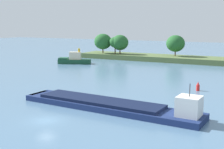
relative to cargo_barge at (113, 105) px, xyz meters
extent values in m
plane|color=slate|center=(-5.91, -9.25, -0.83)|extent=(400.00, 400.00, 0.00)
cube|color=#566B3D|center=(-4.07, 67.20, 0.10)|extent=(84.98, 12.57, 1.86)
cylinder|color=#513823|center=(-38.42, 65.19, 1.98)|extent=(0.44, 0.44, 1.90)
ellipsoid|color=#235B28|center=(-38.42, 65.19, 5.70)|extent=(6.94, 6.94, 6.24)
cylinder|color=#513823|center=(-32.78, 64.93, 2.37)|extent=(0.44, 0.44, 2.69)
ellipsoid|color=#235B28|center=(-32.78, 64.93, 5.58)|extent=(4.66, 4.66, 4.19)
cylinder|color=#513823|center=(-31.02, 65.67, 1.93)|extent=(0.44, 0.44, 1.82)
ellipsoid|color=#235B28|center=(-31.02, 65.67, 5.48)|extent=(6.60, 6.60, 5.94)
cylinder|color=#513823|center=(-9.60, 68.15, 1.97)|extent=(0.44, 0.44, 1.89)
ellipsoid|color=#235B28|center=(-9.60, 68.15, 5.62)|extent=(6.76, 6.76, 6.09)
cube|color=navy|center=(-0.99, 0.05, -0.36)|extent=(31.28, 7.32, 0.94)
cube|color=#0F1834|center=(-2.48, 0.14, 0.36)|extent=(21.94, 5.96, 0.50)
cube|color=white|center=(12.30, -0.68, 1.51)|extent=(3.37, 3.26, 2.80)
cylinder|color=#333338|center=(12.30, -0.68, 3.81)|extent=(0.12, 0.12, 1.80)
cube|color=navy|center=(-16.07, 0.89, -0.32)|extent=(1.13, 4.25, 0.84)
cube|color=#19472D|center=(-38.23, 44.77, -0.11)|extent=(11.46, 7.58, 1.44)
cube|color=#19472D|center=(-41.76, 43.21, 0.91)|extent=(4.07, 4.06, 0.60)
cube|color=beige|center=(-37.96, 44.89, 1.91)|extent=(4.43, 3.59, 2.60)
cylinder|color=gold|center=(-36.72, 45.44, 3.81)|extent=(0.70, 0.70, 1.20)
cylinder|color=black|center=(-43.36, 42.50, 0.03)|extent=(0.56, 0.76, 0.70)
cylinder|color=red|center=(8.97, 20.77, -0.23)|extent=(0.70, 0.70, 1.20)
cone|color=red|center=(8.97, 20.77, 0.72)|extent=(0.49, 0.49, 0.70)
camera|label=1|loc=(21.90, -42.04, 12.84)|focal=49.09mm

